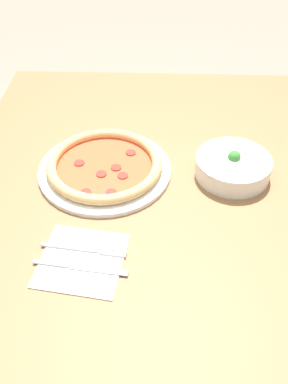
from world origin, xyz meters
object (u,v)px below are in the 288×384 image
at_px(pizza, 105,166).
at_px(bowl, 234,165).
at_px(knife, 77,267).
at_px(fork, 83,249).

xyz_separation_m(pizza, bowl, (-0.00, 0.32, 0.01)).
bearing_deg(knife, bowl, 48.23).
distance_m(bowl, fork, 0.43).
height_order(pizza, knife, pizza).
relative_size(pizza, fork, 1.84).
distance_m(pizza, fork, 0.26).
bearing_deg(pizza, bowl, 90.10).
xyz_separation_m(bowl, knife, (0.31, -0.35, -0.02)).
relative_size(bowl, knife, 0.96).
height_order(bowl, knife, bowl).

